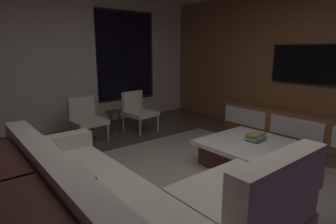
% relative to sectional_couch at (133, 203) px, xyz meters
% --- Properties ---
extents(floor, '(9.20, 9.20, 0.00)m').
position_rel_sectional_couch_xyz_m(floor, '(0.88, 0.18, -0.29)').
color(floor, '#473D33').
extents(back_wall_with_window, '(6.60, 0.30, 2.70)m').
position_rel_sectional_couch_xyz_m(back_wall_with_window, '(0.82, 3.79, 1.05)').
color(back_wall_with_window, beige).
rests_on(back_wall_with_window, floor).
extents(media_wall, '(0.12, 7.80, 2.70)m').
position_rel_sectional_couch_xyz_m(media_wall, '(3.94, 0.18, 1.06)').
color(media_wall, brown).
rests_on(media_wall, floor).
extents(area_rug, '(3.20, 3.80, 0.01)m').
position_rel_sectional_couch_xyz_m(area_rug, '(1.23, 0.08, -0.28)').
color(area_rug, gray).
rests_on(area_rug, floor).
extents(sectional_couch, '(1.98, 2.50, 0.82)m').
position_rel_sectional_couch_xyz_m(sectional_couch, '(0.00, 0.00, 0.00)').
color(sectional_couch, '#B1A997').
rests_on(sectional_couch, floor).
extents(coffee_table, '(1.16, 1.16, 0.36)m').
position_rel_sectional_couch_xyz_m(coffee_table, '(2.01, 0.20, -0.10)').
color(coffee_table, '#46261B').
rests_on(coffee_table, floor).
extents(book_stack_on_coffee_table, '(0.29, 0.20, 0.11)m').
position_rel_sectional_couch_xyz_m(book_stack_on_coffee_table, '(2.11, 0.20, 0.12)').
color(book_stack_on_coffee_table, teal).
rests_on(book_stack_on_coffee_table, coffee_table).
extents(accent_chair_near_window, '(0.62, 0.63, 0.78)m').
position_rel_sectional_couch_xyz_m(accent_chair_near_window, '(1.79, 2.69, 0.14)').
color(accent_chair_near_window, '#B2ADA0').
rests_on(accent_chair_near_window, floor).
extents(accent_chair_by_curtain, '(0.58, 0.59, 0.78)m').
position_rel_sectional_couch_xyz_m(accent_chair_by_curtain, '(0.72, 2.73, 0.14)').
color(accent_chair_by_curtain, '#B2ADA0').
rests_on(accent_chair_by_curtain, floor).
extents(side_stool, '(0.32, 0.32, 0.46)m').
position_rel_sectional_couch_xyz_m(side_stool, '(1.28, 2.74, 0.08)').
color(side_stool, '#333338').
rests_on(side_stool, floor).
extents(media_console, '(0.46, 3.10, 0.52)m').
position_rel_sectional_couch_xyz_m(media_console, '(3.65, 0.23, -0.04)').
color(media_console, brown).
rests_on(media_console, floor).
extents(mounted_tv, '(0.05, 1.19, 0.69)m').
position_rel_sectional_couch_xyz_m(mounted_tv, '(3.83, 0.43, 1.06)').
color(mounted_tv, black).
extents(console_table_behind_couch, '(0.40, 2.10, 0.74)m').
position_rel_sectional_couch_xyz_m(console_table_behind_couch, '(-0.91, 0.13, 0.13)').
color(console_table_behind_couch, '#46261B').
rests_on(console_table_behind_couch, floor).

